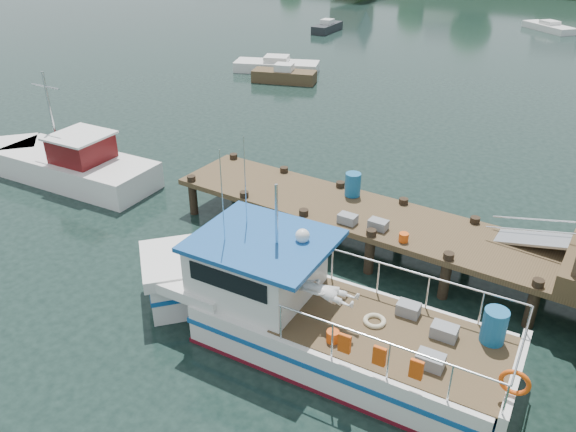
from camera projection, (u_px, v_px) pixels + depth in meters
The scene contains 8 objects.
ground_plane at pixel (334, 238), 20.29m from camera, with size 160.00×160.00×0.00m, color black.
dock at pixel (536, 234), 16.11m from camera, with size 16.60×3.00×4.78m.
lobster_boat at pixel (302, 311), 15.02m from camera, with size 11.43×3.91×5.42m.
work_boat at pixel (69, 164), 24.40m from camera, with size 8.97×3.30×4.70m.
moored_rowboat at pixel (284, 75), 38.57m from camera, with size 4.58×2.76×1.26m.
moored_a at pixel (277, 66), 41.22m from camera, with size 6.44×4.26×1.13m.
moored_d at pixel (549, 27), 55.35m from camera, with size 5.60×5.02×0.96m.
moored_e at pixel (327, 27), 54.80m from camera, with size 1.80×4.40×1.19m.
Camera 1 is at (8.10, -15.53, 10.40)m, focal length 35.00 mm.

